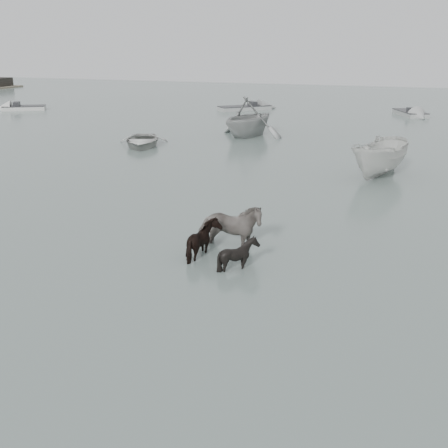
{
  "coord_description": "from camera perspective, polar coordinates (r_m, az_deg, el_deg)",
  "views": [
    {
      "loc": [
        5.41,
        -12.57,
        6.04
      ],
      "look_at": [
        0.3,
        1.94,
        1.0
      ],
      "focal_mm": 45.0,
      "sensor_mm": 36.0,
      "label": 1
    }
  ],
  "objects": [
    {
      "name": "rowboat_lead",
      "position": [
        34.4,
        -8.37,
        8.56
      ],
      "size": [
        4.32,
        4.98,
        0.86
      ],
      "primitive_type": "imported",
      "rotation": [
        0.0,
        0.0,
        0.38
      ],
      "color": "#AAAAA6",
      "rests_on": "ground"
    },
    {
      "name": "rowboat_trail",
      "position": [
        37.53,
        2.56,
        10.95
      ],
      "size": [
        5.75,
        6.22,
        2.72
      ],
      "primitive_type": "imported",
      "rotation": [
        0.0,
        0.0,
        2.85
      ],
      "color": "#9EA09E",
      "rests_on": "ground"
    },
    {
      "name": "pony_dark",
      "position": [
        16.32,
        -1.99,
        -1.18
      ],
      "size": [
        1.49,
        1.59,
        1.29
      ],
      "primitive_type": "imported",
      "rotation": [
        0.0,
        0.0,
        1.95
      ],
      "color": "black",
      "rests_on": "ground"
    },
    {
      "name": "ground",
      "position": [
        14.96,
        -3.57,
        -5.71
      ],
      "size": [
        140.0,
        140.0,
        0.0
      ],
      "primitive_type": "plane",
      "color": "slate",
      "rests_on": "ground"
    },
    {
      "name": "boat_small",
      "position": [
        27.11,
        15.65,
        6.62
      ],
      "size": [
        3.09,
        5.19,
        1.88
      ],
      "primitive_type": "imported",
      "rotation": [
        0.0,
        0.0,
        -0.27
      ],
      "color": "silver",
      "rests_on": "ground"
    },
    {
      "name": "skiff_outer",
      "position": [
        55.45,
        -19.66,
        11.24
      ],
      "size": [
        5.25,
        3.98,
        0.75
      ],
      "primitive_type": null,
      "rotation": [
        0.0,
        0.0,
        3.67
      ],
      "color": "beige",
      "rests_on": "ground"
    },
    {
      "name": "pony_pinto",
      "position": [
        17.13,
        0.56,
        0.59
      ],
      "size": [
        2.2,
        1.26,
        1.75
      ],
      "primitive_type": "imported",
      "rotation": [
        0.0,
        0.0,
        1.73
      ],
      "color": "black",
      "rests_on": "ground"
    },
    {
      "name": "skiff_far",
      "position": [
        52.35,
        2.1,
        11.91
      ],
      "size": [
        5.99,
        5.72,
        0.75
      ],
      "primitive_type": null,
      "rotation": [
        0.0,
        0.0,
        0.75
      ],
      "color": "gray",
      "rests_on": "ground"
    },
    {
      "name": "skiff_mid",
      "position": [
        50.89,
        18.41,
        10.84
      ],
      "size": [
        3.77,
        5.91,
        0.75
      ],
      "primitive_type": null,
      "rotation": [
        0.0,
        0.0,
        -1.16
      ],
      "color": "gray",
      "rests_on": "ground"
    },
    {
      "name": "pony_black",
      "position": [
        15.46,
        1.49,
        -2.63
      ],
      "size": [
        1.03,
        0.92,
        1.12
      ],
      "primitive_type": "imported",
      "rotation": [
        0.0,
        0.0,
        1.59
      ],
      "color": "black",
      "rests_on": "ground"
    }
  ]
}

